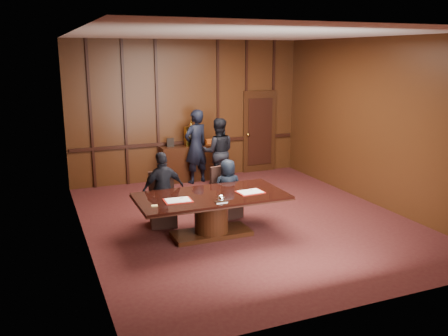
# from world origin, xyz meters

# --- Properties ---
(room) EXTENTS (7.00, 7.04, 3.50)m
(room) POSITION_xyz_m (0.07, 0.14, 1.72)
(room) COLOR #340E10
(room) RESTS_ON ground
(sideboard) EXTENTS (1.60, 0.45, 1.54)m
(sideboard) POSITION_xyz_m (0.00, 3.26, 0.49)
(sideboard) COLOR black
(sideboard) RESTS_ON ground
(conference_table) EXTENTS (2.62, 1.32, 0.76)m
(conference_table) POSITION_xyz_m (-0.90, -0.50, 0.51)
(conference_table) COLOR black
(conference_table) RESTS_ON ground
(folder_left) EXTENTS (0.48, 0.35, 0.02)m
(folder_left) POSITION_xyz_m (-1.54, -0.62, 0.77)
(folder_left) COLOR #9B160E
(folder_left) RESTS_ON conference_table
(folder_right) EXTENTS (0.48, 0.36, 0.02)m
(folder_right) POSITION_xyz_m (-0.21, -0.63, 0.77)
(folder_right) COLOR #9B160E
(folder_right) RESTS_ON conference_table
(inkstand) EXTENTS (0.20, 0.14, 0.12)m
(inkstand) POSITION_xyz_m (-0.90, -0.95, 0.81)
(inkstand) COLOR white
(inkstand) RESTS_ON conference_table
(notepad) EXTENTS (0.11, 0.08, 0.01)m
(notepad) POSITION_xyz_m (-1.97, -0.75, 0.77)
(notepad) COLOR #F9D37A
(notepad) RESTS_ON conference_table
(chair_left) EXTENTS (0.55, 0.55, 0.99)m
(chair_left) POSITION_xyz_m (-1.55, 0.38, 0.29)
(chair_left) COLOR black
(chair_left) RESTS_ON ground
(chair_right) EXTENTS (0.58, 0.58, 0.99)m
(chair_right) POSITION_xyz_m (-0.26, 0.38, 0.29)
(chair_right) COLOR black
(chair_right) RESTS_ON ground
(signatory_left) EXTENTS (0.88, 0.48, 1.42)m
(signatory_left) POSITION_xyz_m (-1.55, 0.30, 0.71)
(signatory_left) COLOR black
(signatory_left) RESTS_ON ground
(signatory_right) EXTENTS (0.60, 0.41, 1.17)m
(signatory_right) POSITION_xyz_m (-0.25, 0.30, 0.59)
(signatory_right) COLOR black
(signatory_right) RESTS_ON ground
(witness_left) EXTENTS (0.78, 0.64, 1.84)m
(witness_left) POSITION_xyz_m (0.02, 2.99, 0.92)
(witness_left) COLOR black
(witness_left) RESTS_ON ground
(witness_right) EXTENTS (0.95, 0.84, 1.65)m
(witness_right) POSITION_xyz_m (0.45, 2.58, 0.83)
(witness_right) COLOR black
(witness_right) RESTS_ON ground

